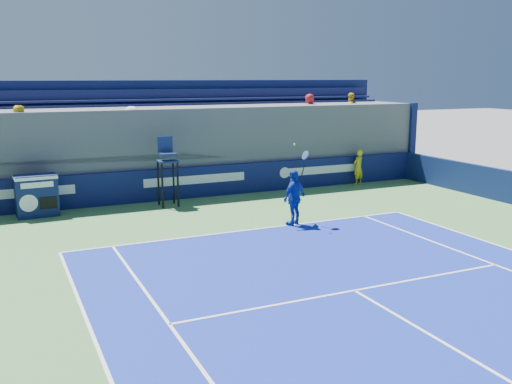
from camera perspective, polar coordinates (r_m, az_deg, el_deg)
name	(u,v)px	position (r m, az deg, el deg)	size (l,w,h in m)	color
ball_person	(358,167)	(24.71, 10.19, 2.47)	(0.55, 0.36, 1.50)	gold
back_hoarding	(195,182)	(21.82, -6.13, 0.98)	(20.40, 0.21, 1.20)	#0C1247
match_clock	(37,195)	(20.07, -21.10, -0.24)	(1.36, 0.81, 1.40)	#0E1949
umpire_chair	(167,164)	(20.40, -8.87, 2.82)	(0.71, 0.71, 2.48)	black
tennis_player	(294,197)	(17.63, 3.85, -0.55)	(1.10, 0.84, 2.57)	#132D9B
stadium_seating	(178,144)	(23.57, -7.78, 4.75)	(21.00, 4.05, 4.40)	#525257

